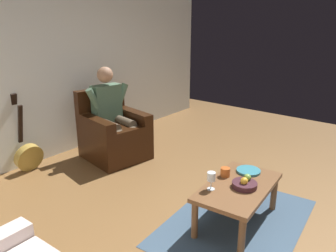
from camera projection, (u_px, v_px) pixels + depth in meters
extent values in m
plane|color=brown|center=(276.00, 229.00, 3.14)|extent=(7.56, 7.56, 0.00)
cube|color=silver|center=(61.00, 60.00, 4.61)|extent=(6.16, 0.06, 2.63)
cube|color=#374C60|center=(236.00, 222.00, 3.24)|extent=(1.74, 1.27, 0.01)
cube|color=black|center=(115.00, 144.00, 4.68)|extent=(0.86, 0.91, 0.40)
cube|color=black|center=(117.00, 128.00, 4.56)|extent=(0.55, 0.74, 0.10)
cube|color=black|center=(132.00, 118.00, 4.76)|extent=(0.28, 0.81, 0.24)
cube|color=black|center=(95.00, 127.00, 4.39)|extent=(0.28, 0.81, 0.24)
cube|color=black|center=(101.00, 107.00, 4.77)|extent=(0.75, 0.24, 0.54)
cube|color=#4B6A51|center=(107.00, 103.00, 4.62)|extent=(0.42, 0.25, 0.51)
sphere|color=#A87A5B|center=(105.00, 75.00, 4.50)|extent=(0.22, 0.22, 0.22)
cylinder|color=brown|center=(124.00, 122.00, 4.62)|extent=(0.20, 0.45, 0.13)
cylinder|color=brown|center=(134.00, 144.00, 4.55)|extent=(0.14, 0.14, 0.50)
cylinder|color=#4B6A51|center=(122.00, 93.00, 4.70)|extent=(0.21, 0.12, 0.29)
cylinder|color=brown|center=(108.00, 125.00, 4.47)|extent=(0.20, 0.45, 0.13)
cylinder|color=brown|center=(119.00, 148.00, 4.39)|extent=(0.14, 0.14, 0.50)
cylinder|color=#4B6A51|center=(93.00, 98.00, 4.41)|extent=(0.21, 0.12, 0.29)
cube|color=brown|center=(238.00, 187.00, 3.13)|extent=(1.00, 0.62, 0.04)
cylinder|color=brown|center=(274.00, 193.00, 3.41)|extent=(0.06, 0.06, 0.36)
cylinder|color=brown|center=(242.00, 237.00, 2.73)|extent=(0.06, 0.06, 0.36)
cylinder|color=brown|center=(233.00, 182.00, 3.64)|extent=(0.06, 0.06, 0.36)
cylinder|color=brown|center=(195.00, 220.00, 2.97)|extent=(0.06, 0.06, 0.36)
cylinder|color=#AA893A|center=(29.00, 157.00, 4.29)|extent=(0.36, 0.18, 0.37)
cylinder|color=black|center=(31.00, 157.00, 4.25)|extent=(0.10, 0.03, 0.10)
cube|color=black|center=(20.00, 124.00, 4.21)|extent=(0.05, 0.15, 0.51)
cube|color=black|center=(14.00, 99.00, 4.16)|extent=(0.07, 0.06, 0.14)
cylinder|color=silver|center=(211.00, 189.00, 3.04)|extent=(0.07, 0.07, 0.01)
cylinder|color=silver|center=(211.00, 185.00, 3.03)|extent=(0.01, 0.01, 0.08)
cylinder|color=silver|center=(211.00, 176.00, 3.00)|extent=(0.08, 0.08, 0.08)
cylinder|color=#590C19|center=(211.00, 179.00, 3.01)|extent=(0.07, 0.07, 0.03)
cylinder|color=#3A1B22|center=(244.00, 185.00, 3.07)|extent=(0.23, 0.23, 0.05)
sphere|color=gold|center=(244.00, 181.00, 3.04)|extent=(0.07, 0.07, 0.07)
sphere|color=olive|center=(247.00, 178.00, 3.11)|extent=(0.07, 0.07, 0.07)
cylinder|color=teal|center=(248.00, 171.00, 3.38)|extent=(0.24, 0.24, 0.02)
cylinder|color=#B35422|center=(225.00, 172.00, 3.28)|extent=(0.09, 0.09, 0.09)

